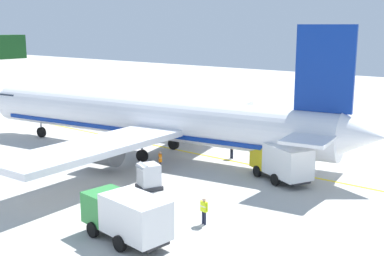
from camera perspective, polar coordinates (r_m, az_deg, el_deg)
The scene contains 8 objects.
airliner_foreground at distance 45.74m, azimuth -4.90°, elevation 1.10°, with size 34.52×41.65×11.90m.
service_truck_fuel at distance 28.02m, azimuth -7.62°, elevation -9.89°, with size 2.90×5.89×2.74m.
service_truck_catering at distance 38.70m, azimuth 10.29°, elevation -3.76°, with size 4.37×5.89×2.91m.
cargo_container_near at distance 36.51m, azimuth -5.03°, elevation -5.60°, with size 2.15×2.15×2.01m.
crew_marshaller at distance 40.64m, azimuth -3.69°, elevation -3.66°, with size 0.45×0.53×1.74m.
crew_loader_left at distance 30.10m, azimuth 1.40°, elevation -9.33°, with size 0.30×0.62×1.67m.
crew_loader_right at distance 44.70m, azimuth 4.62°, elevation -2.22°, with size 0.27×0.63×1.78m.
apron_guide_line at distance 45.75m, azimuth 1.63°, elevation -3.21°, with size 0.30×60.00×0.01m, color yellow.
Camera 1 is at (2.35, -11.44, 11.81)m, focal length 46.19 mm.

